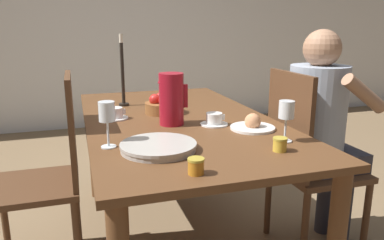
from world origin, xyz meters
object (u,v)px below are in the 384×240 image
jam_jar_red (280,144)px  fruit_bowl (163,105)px  red_pitcher (171,99)px  chair_opposite (50,171)px  person_seated (322,123)px  bread_plate (253,125)px  jam_jar_amber (196,165)px  wine_glass_juice (286,112)px  serving_tray (158,147)px  wine_glass_water (107,114)px  chair_person_side (306,160)px  candlestick_tall (123,77)px  teacup_across (115,114)px  teacup_near_person (214,120)px

jam_jar_red → fruit_bowl: 0.81m
red_pitcher → chair_opposite: bearing=166.5°
person_seated → bread_plate: size_ratio=5.77×
jam_jar_amber → fruit_bowl: fruit_bowl is taller
wine_glass_juice → bread_plate: size_ratio=0.83×
chair_opposite → serving_tray: 0.71m
chair_opposite → wine_glass_water: size_ratio=5.36×
wine_glass_juice → jam_jar_amber: 0.52m
person_seated → red_pitcher: bearing=-95.8°
chair_person_side → wine_glass_juice: (-0.33, -0.30, 0.35)m
chair_opposite → candlestick_tall: bearing=-48.7°
chair_opposite → teacup_across: chair_opposite is taller
fruit_bowl → candlestick_tall: (-0.18, 0.26, 0.13)m
red_pitcher → chair_person_side: bearing=-8.2°
chair_person_side → bread_plate: size_ratio=4.77×
red_pitcher → jam_jar_amber: red_pitcher is taller
bread_plate → person_seated: bearing=13.7°
jam_jar_red → wine_glass_water: bearing=158.6°
person_seated → wine_glass_juice: size_ratio=6.95×
wine_glass_juice → jam_jar_red: wine_glass_juice is taller
teacup_across → chair_opposite: bearing=-170.9°
chair_opposite → person_seated: 1.41m
red_pitcher → fruit_bowl: bearing=86.8°
wine_glass_water → person_seated: bearing=9.3°
chair_opposite → teacup_across: 0.42m
fruit_bowl → chair_opposite: bearing=-169.7°
red_pitcher → bread_plate: (0.34, -0.19, -0.11)m
serving_tray → red_pitcher: bearing=68.1°
red_pitcher → candlestick_tall: candlestick_tall is taller
chair_person_side → teacup_across: size_ratio=7.39×
chair_opposite → fruit_bowl: size_ratio=5.09×
chair_person_side → person_seated: size_ratio=0.83×
candlestick_tall → wine_glass_water: bearing=-101.7°
serving_tray → jam_jar_red: jam_jar_red is taller
serving_tray → jam_jar_red: 0.46m
wine_glass_juice → fruit_bowl: size_ratio=0.89×
jam_jar_red → bread_plate: bearing=82.6°
jam_jar_amber → bread_plate: bearing=46.1°
serving_tray → jam_jar_amber: 0.27m
red_pitcher → wine_glass_water: size_ratio=1.35×
bread_plate → fruit_bowl: size_ratio=1.07×
chair_person_side → wine_glass_juice: size_ratio=5.75×
chair_opposite → teacup_across: bearing=-80.9°
candlestick_tall → person_seated: bearing=-31.5°
teacup_near_person → wine_glass_juice: bearing=-61.1°
wine_glass_water → jam_jar_red: 0.67m
serving_tray → fruit_bowl: size_ratio=1.52×
candlestick_tall → teacup_near_person: bearing=-58.4°
teacup_near_person → teacup_across: (-0.44, 0.26, 0.00)m
chair_person_side → person_seated: 0.21m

